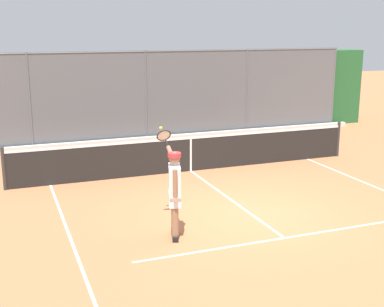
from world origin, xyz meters
TOP-DOWN VIEW (x-y plane):
  - ground_plane at (0.00, 0.00)m, footprint 60.00×60.00m
  - court_line_markings at (0.00, 1.62)m, footprint 7.62×9.18m
  - fence_backdrop at (-0.00, -8.70)m, footprint 18.51×1.37m
  - tennis_net at (0.00, -3.69)m, footprint 9.79×0.09m
  - tennis_player at (1.92, 0.56)m, footprint 0.39×1.40m

SIDE VIEW (x-z plane):
  - ground_plane at x=0.00m, z-range 0.00..0.00m
  - court_line_markings at x=0.00m, z-range 0.00..0.01m
  - tennis_net at x=0.00m, z-range -0.04..1.03m
  - tennis_player at x=1.92m, z-range 0.00..1.94m
  - fence_backdrop at x=0.00m, z-range -0.07..3.05m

